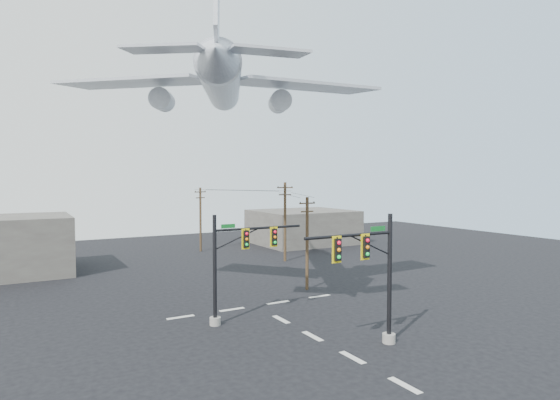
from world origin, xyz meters
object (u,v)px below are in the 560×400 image
signal_mast_near (374,277)px  utility_pole_a (307,241)px  utility_pole_b (285,220)px  signal_mast_far (235,264)px  airliner (222,84)px  utility_pole_c (200,218)px

signal_mast_near → utility_pole_a: bearing=72.8°
utility_pole_b → signal_mast_far: bearing=-112.8°
utility_pole_b → airliner: bearing=-118.8°
utility_pole_a → airliner: 15.43m
utility_pole_a → airliner: bearing=-176.6°
signal_mast_near → utility_pole_c: (3.55, 39.26, 0.39)m
signal_mast_near → utility_pole_b: utility_pole_b is taller
utility_pole_a → utility_pole_b: utility_pole_b is taller
utility_pole_a → utility_pole_b: size_ratio=0.88×
utility_pole_a → signal_mast_near: bearing=-109.9°
signal_mast_far → utility_pole_b: 24.02m
signal_mast_far → utility_pole_b: size_ratio=0.79×
utility_pole_a → utility_pole_b: 14.42m
utility_pole_a → airliner: airliner is taller
utility_pole_c → signal_mast_far: bearing=-120.6°
signal_mast_far → utility_pole_c: (8.70, 30.89, 0.52)m
utility_pole_b → utility_pole_c: size_ratio=1.09×
signal_mast_far → airliner: airliner is taller
utility_pole_c → utility_pole_a: bearing=-103.2°
signal_mast_near → airliner: size_ratio=0.31×
airliner → signal_mast_far: bearing=-168.5°
signal_mast_far → signal_mast_near: bearing=-58.4°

